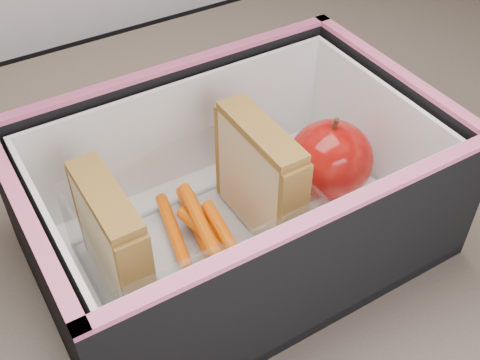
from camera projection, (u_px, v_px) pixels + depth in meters
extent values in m
cube|color=brown|center=(210.00, 224.00, 0.57)|extent=(1.20, 0.80, 0.03)
cube|color=#382D26|center=(365.00, 143.00, 1.25)|extent=(0.05, 0.05, 0.72)
cube|color=beige|center=(104.00, 247.00, 0.44)|extent=(0.01, 0.09, 0.09)
cube|color=#D67085|center=(115.00, 246.00, 0.45)|extent=(0.01, 0.08, 0.09)
cube|color=beige|center=(123.00, 239.00, 0.45)|extent=(0.01, 0.09, 0.09)
cube|color=brown|center=(104.00, 196.00, 0.41)|extent=(0.02, 0.09, 0.01)
cube|color=beige|center=(251.00, 183.00, 0.49)|extent=(0.01, 0.09, 0.10)
cube|color=#D67085|center=(259.00, 184.00, 0.49)|extent=(0.01, 0.09, 0.09)
cube|color=beige|center=(267.00, 177.00, 0.49)|extent=(0.01, 0.09, 0.10)
cube|color=brown|center=(261.00, 131.00, 0.46)|extent=(0.03, 0.09, 0.01)
cylinder|color=#E84E0B|center=(195.00, 222.00, 0.51)|extent=(0.03, 0.09, 0.01)
cylinder|color=#E84E0B|center=(214.00, 240.00, 0.48)|extent=(0.03, 0.09, 0.01)
cylinder|color=#E84E0B|center=(200.00, 222.00, 0.48)|extent=(0.03, 0.09, 0.01)
cylinder|color=#E84E0B|center=(204.00, 227.00, 0.51)|extent=(0.03, 0.09, 0.01)
cylinder|color=#E84E0B|center=(209.00, 226.00, 0.50)|extent=(0.01, 0.09, 0.01)
cylinder|color=#E84E0B|center=(228.00, 240.00, 0.47)|extent=(0.02, 0.09, 0.01)
cylinder|color=#E84E0B|center=(173.00, 231.00, 0.51)|extent=(0.03, 0.09, 0.01)
cube|color=white|center=(317.00, 189.00, 0.55)|extent=(0.11, 0.11, 0.01)
ellipsoid|color=#7C0001|center=(330.00, 160.00, 0.52)|extent=(0.09, 0.09, 0.07)
cylinder|color=#442618|center=(335.00, 124.00, 0.50)|extent=(0.01, 0.01, 0.01)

